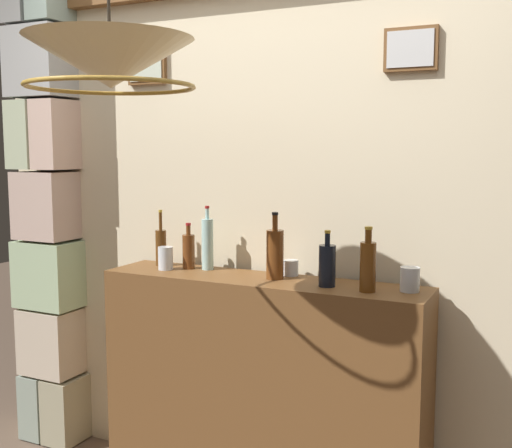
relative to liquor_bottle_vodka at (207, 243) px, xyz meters
The scene contains 13 objects.
panelled_rear_partition 0.43m from the liquor_bottle_vodka, 26.18° to the left, with size 3.30×0.15×2.72m.
stone_pillar 1.03m from the liquor_bottle_vodka, behind, with size 0.35×0.28×2.65m.
bar_shelf_unit 0.74m from the liquor_bottle_vodka, 14.16° to the right, with size 1.49×0.32×1.07m, color brown.
liquor_bottle_vodka is the anchor object (origin of this frame).
liquor_bottle_mezcal 0.83m from the liquor_bottle_vodka, ahead, with size 0.07×0.07×0.27m.
liquor_bottle_sherry 0.26m from the liquor_bottle_vodka, behind, with size 0.05×0.05×0.28m.
liquor_bottle_rum 0.38m from the liquor_bottle_vodka, ahead, with size 0.08×0.08×0.30m.
liquor_bottle_bourbon 0.10m from the liquor_bottle_vodka, 167.04° to the right, with size 0.06×0.06×0.22m.
liquor_bottle_amaro 0.65m from the liquor_bottle_vodka, ahead, with size 0.07×0.07×0.24m.
glass_tumbler_rocks 0.97m from the liquor_bottle_vodka, ahead, with size 0.08×0.08×0.10m.
glass_tumbler_highball 0.21m from the liquor_bottle_vodka, 153.55° to the right, with size 0.07×0.07×0.11m.
glass_tumbler_shot 0.43m from the liquor_bottle_vodka, ahead, with size 0.07×0.07×0.07m.
pendant_lamp 1.06m from the liquor_bottle_vodka, 85.89° to the right, with size 0.60×0.60×0.45m.
Camera 1 is at (1.19, -1.64, 1.65)m, focal length 44.50 mm.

